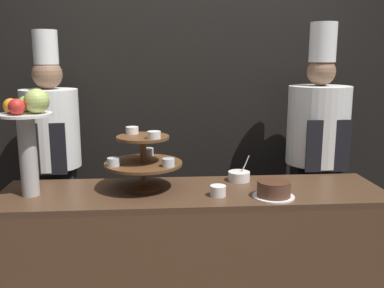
# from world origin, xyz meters

# --- Properties ---
(wall_back) EXTENTS (10.00, 0.06, 2.80)m
(wall_back) POSITION_xyz_m (0.00, 1.17, 1.40)
(wall_back) COLOR black
(wall_back) RESTS_ON ground_plane
(buffet_counter) EXTENTS (2.19, 0.57, 0.88)m
(buffet_counter) POSITION_xyz_m (0.00, 0.28, 0.44)
(buffet_counter) COLOR brown
(buffet_counter) RESTS_ON ground_plane
(tiered_stand) EXTENTS (0.44, 0.44, 0.35)m
(tiered_stand) POSITION_xyz_m (-0.28, 0.34, 1.06)
(tiered_stand) COLOR brown
(tiered_stand) RESTS_ON buffet_counter
(fruit_pedestal) EXTENTS (0.28, 0.28, 0.58)m
(fruit_pedestal) POSITION_xyz_m (-0.89, 0.26, 1.26)
(fruit_pedestal) COLOR #B2ADA8
(fruit_pedestal) RESTS_ON buffet_counter
(cake_round) EXTENTS (0.23, 0.23, 0.09)m
(cake_round) POSITION_xyz_m (0.43, 0.13, 0.92)
(cake_round) COLOR white
(cake_round) RESTS_ON buffet_counter
(cup_white) EXTENTS (0.09, 0.09, 0.06)m
(cup_white) POSITION_xyz_m (0.13, 0.18, 0.91)
(cup_white) COLOR white
(cup_white) RESTS_ON buffet_counter
(serving_bowl_far) EXTENTS (0.13, 0.13, 0.16)m
(serving_bowl_far) POSITION_xyz_m (0.30, 0.46, 0.91)
(serving_bowl_far) COLOR white
(serving_bowl_far) RESTS_ON buffet_counter
(chef_left) EXTENTS (0.37, 0.37, 1.79)m
(chef_left) POSITION_xyz_m (-0.90, 0.78, 0.98)
(chef_left) COLOR #28282D
(chef_left) RESTS_ON ground_plane
(chef_center_left) EXTENTS (0.42, 0.42, 1.85)m
(chef_center_left) POSITION_xyz_m (0.90, 0.78, 0.99)
(chef_center_left) COLOR black
(chef_center_left) RESTS_ON ground_plane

